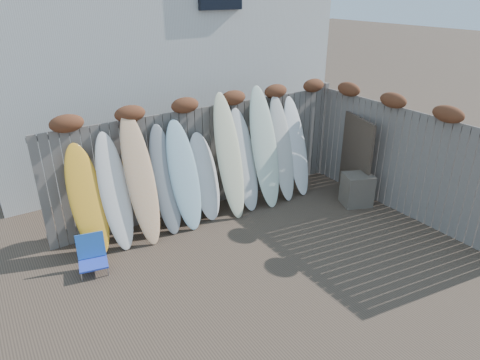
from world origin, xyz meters
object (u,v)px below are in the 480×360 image
wooden_crate (357,190)px  surfboard_0 (88,201)px  lattice_panel (356,157)px  beach_chair (92,255)px

wooden_crate → surfboard_0: (-4.87, 1.21, 0.59)m
wooden_crate → lattice_panel: 0.71m
beach_chair → wooden_crate: size_ratio=0.87×
lattice_panel → surfboard_0: bearing=-171.8°
lattice_panel → surfboard_0: 5.25m
wooden_crate → lattice_panel: bearing=51.7°
beach_chair → lattice_panel: bearing=-3.2°
wooden_crate → surfboard_0: 5.05m
surfboard_0 → lattice_panel: bearing=-13.6°
wooden_crate → surfboard_0: bearing=166.1°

